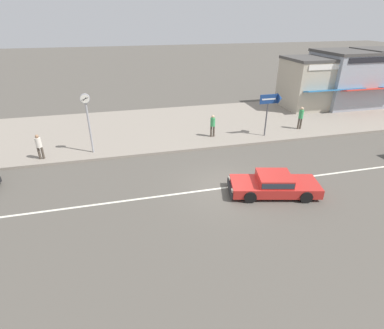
{
  "coord_description": "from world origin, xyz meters",
  "views": [
    {
      "loc": [
        -5.06,
        -12.56,
        8.1
      ],
      "look_at": [
        -1.58,
        1.48,
        0.8
      ],
      "focal_mm": 28.0,
      "sensor_mm": 36.0,
      "label": 1
    }
  ],
  "objects_px": {
    "pedestrian_mid_kerb": "(301,116)",
    "shopfront_far_kios": "(352,78)",
    "pedestrian_near_clock": "(213,124)",
    "sedan_red_2": "(274,184)",
    "pedestrian_by_shop": "(39,145)",
    "street_clock": "(87,111)",
    "shopfront_mid_block": "(318,82)",
    "arrow_signboard": "(276,101)"
  },
  "relations": [
    {
      "from": "pedestrian_mid_kerb",
      "to": "shopfront_far_kios",
      "type": "distance_m",
      "value": 10.25
    },
    {
      "from": "pedestrian_near_clock",
      "to": "shopfront_far_kios",
      "type": "distance_m",
      "value": 16.53
    },
    {
      "from": "sedan_red_2",
      "to": "pedestrian_by_shop",
      "type": "relative_size",
      "value": 2.98
    },
    {
      "from": "sedan_red_2",
      "to": "pedestrian_mid_kerb",
      "type": "bearing_deg",
      "value": 51.27
    },
    {
      "from": "street_clock",
      "to": "shopfront_far_kios",
      "type": "relative_size",
      "value": 0.54
    },
    {
      "from": "sedan_red_2",
      "to": "pedestrian_near_clock",
      "type": "distance_m",
      "value": 7.91
    },
    {
      "from": "shopfront_mid_block",
      "to": "pedestrian_near_clock",
      "type": "bearing_deg",
      "value": -155.87
    },
    {
      "from": "pedestrian_near_clock",
      "to": "pedestrian_by_shop",
      "type": "distance_m",
      "value": 11.31
    },
    {
      "from": "sedan_red_2",
      "to": "street_clock",
      "type": "distance_m",
      "value": 11.65
    },
    {
      "from": "shopfront_mid_block",
      "to": "arrow_signboard",
      "type": "bearing_deg",
      "value": -141.27
    },
    {
      "from": "arrow_signboard",
      "to": "pedestrian_mid_kerb",
      "type": "bearing_deg",
      "value": 14.87
    },
    {
      "from": "street_clock",
      "to": "arrow_signboard",
      "type": "bearing_deg",
      "value": 0.18
    },
    {
      "from": "pedestrian_near_clock",
      "to": "shopfront_mid_block",
      "type": "bearing_deg",
      "value": 24.13
    },
    {
      "from": "sedan_red_2",
      "to": "pedestrian_mid_kerb",
      "type": "height_order",
      "value": "pedestrian_mid_kerb"
    },
    {
      "from": "arrow_signboard",
      "to": "shopfront_far_kios",
      "type": "xyz_separation_m",
      "value": [
        11.22,
        6.13,
        -0.06
      ]
    },
    {
      "from": "pedestrian_mid_kerb",
      "to": "shopfront_mid_block",
      "type": "distance_m",
      "value": 7.44
    },
    {
      "from": "arrow_signboard",
      "to": "shopfront_mid_block",
      "type": "xyz_separation_m",
      "value": [
        7.62,
        6.11,
        -0.3
      ]
    },
    {
      "from": "pedestrian_mid_kerb",
      "to": "pedestrian_by_shop",
      "type": "bearing_deg",
      "value": -176.86
    },
    {
      "from": "pedestrian_by_shop",
      "to": "arrow_signboard",
      "type": "bearing_deg",
      "value": 1.09
    },
    {
      "from": "pedestrian_mid_kerb",
      "to": "shopfront_far_kios",
      "type": "bearing_deg",
      "value": 32.37
    },
    {
      "from": "pedestrian_near_clock",
      "to": "pedestrian_by_shop",
      "type": "bearing_deg",
      "value": -174.66
    },
    {
      "from": "shopfront_far_kios",
      "to": "pedestrian_near_clock",
      "type": "bearing_deg",
      "value": -160.93
    },
    {
      "from": "pedestrian_by_shop",
      "to": "shopfront_far_kios",
      "type": "relative_size",
      "value": 0.23
    },
    {
      "from": "arrow_signboard",
      "to": "pedestrian_by_shop",
      "type": "distance_m",
      "value": 15.68
    },
    {
      "from": "sedan_red_2",
      "to": "pedestrian_near_clock",
      "type": "relative_size",
      "value": 2.92
    },
    {
      "from": "arrow_signboard",
      "to": "pedestrian_near_clock",
      "type": "relative_size",
      "value": 1.9
    },
    {
      "from": "shopfront_far_kios",
      "to": "sedan_red_2",
      "type": "bearing_deg",
      "value": -138.24
    },
    {
      "from": "street_clock",
      "to": "shopfront_mid_block",
      "type": "distance_m",
      "value": 21.12
    },
    {
      "from": "arrow_signboard",
      "to": "shopfront_far_kios",
      "type": "distance_m",
      "value": 12.78
    },
    {
      "from": "sedan_red_2",
      "to": "shopfront_far_kios",
      "type": "distance_m",
      "value": 19.98
    },
    {
      "from": "street_clock",
      "to": "pedestrian_near_clock",
      "type": "relative_size",
      "value": 2.34
    },
    {
      "from": "pedestrian_near_clock",
      "to": "pedestrian_mid_kerb",
      "type": "bearing_deg",
      "value": -0.42
    },
    {
      "from": "arrow_signboard",
      "to": "pedestrian_by_shop",
      "type": "bearing_deg",
      "value": -178.91
    },
    {
      "from": "sedan_red_2",
      "to": "arrow_signboard",
      "type": "distance_m",
      "value": 8.25
    },
    {
      "from": "pedestrian_near_clock",
      "to": "shopfront_far_kios",
      "type": "height_order",
      "value": "shopfront_far_kios"
    },
    {
      "from": "pedestrian_mid_kerb",
      "to": "shopfront_mid_block",
      "type": "relative_size",
      "value": 0.27
    },
    {
      "from": "sedan_red_2",
      "to": "arrow_signboard",
      "type": "height_order",
      "value": "arrow_signboard"
    },
    {
      "from": "street_clock",
      "to": "arrow_signboard",
      "type": "xyz_separation_m",
      "value": [
        12.58,
        0.04,
        -0.15
      ]
    },
    {
      "from": "shopfront_mid_block",
      "to": "street_clock",
      "type": "bearing_deg",
      "value": -163.07
    },
    {
      "from": "street_clock",
      "to": "pedestrian_near_clock",
      "type": "distance_m",
      "value": 8.47
    },
    {
      "from": "pedestrian_by_shop",
      "to": "shopfront_mid_block",
      "type": "bearing_deg",
      "value": 15.43
    },
    {
      "from": "arrow_signboard",
      "to": "pedestrian_mid_kerb",
      "type": "xyz_separation_m",
      "value": [
        2.65,
        0.7,
        -1.55
      ]
    }
  ]
}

